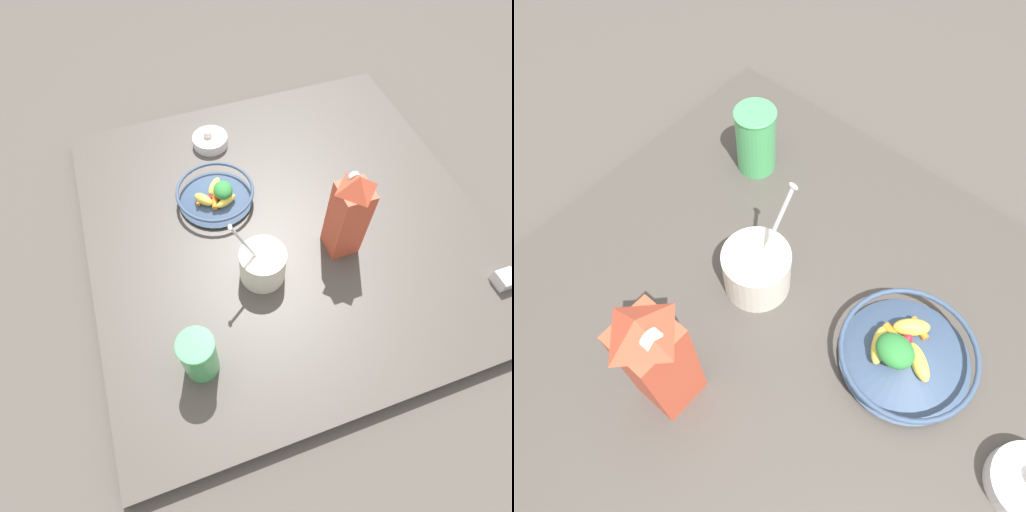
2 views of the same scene
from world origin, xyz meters
The scene contains 8 objects.
ground_plane centered at (0.00, 0.00, 0.00)m, with size 6.00×6.00×0.00m, color #4C4742.
countertop centered at (0.00, 0.00, 0.02)m, with size 1.19×1.19×0.04m.
fruit_bowl centered at (0.18, -0.14, 0.07)m, with size 0.25×0.25×0.08m.
milk_carton centered at (-0.12, 0.14, 0.19)m, with size 0.09×0.09×0.29m.
yogurt_tub centered at (0.13, 0.16, 0.10)m, with size 0.15×0.13×0.25m.
drinking_cup centered at (0.36, 0.36, 0.12)m, with size 0.09×0.09×0.16m.
spice_jar centered at (-0.50, 0.40, 0.06)m, with size 0.05×0.05×0.04m.
garlic_bowl centered at (0.13, -0.40, 0.06)m, with size 0.12×0.12×0.06m.
Camera 1 is at (0.33, 0.68, 1.04)m, focal length 28.00 mm.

